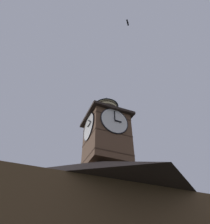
% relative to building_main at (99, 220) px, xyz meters
% --- Properties ---
extents(building_main, '(15.62, 10.83, 8.36)m').
position_rel_building_main_xyz_m(building_main, '(0.00, 0.00, 0.00)').
color(building_main, brown).
rests_on(building_main, ground_plane).
extents(clock_tower, '(4.13, 4.13, 7.77)m').
position_rel_building_main_xyz_m(clock_tower, '(-0.87, -0.82, 7.39)').
color(clock_tower, brown).
rests_on(clock_tower, building_main).
extents(pine_tree_behind, '(5.34, 5.34, 17.98)m').
position_rel_building_main_xyz_m(pine_tree_behind, '(-1.70, -8.14, 3.61)').
color(pine_tree_behind, '#473323').
rests_on(pine_tree_behind, ground_plane).
extents(moon, '(2.29, 2.29, 2.29)m').
position_rel_building_main_xyz_m(moon, '(-13.70, -31.32, 11.58)').
color(moon, silver).
extents(flying_bird_high, '(0.55, 0.59, 0.12)m').
position_rel_building_main_xyz_m(flying_bird_high, '(-0.75, 5.06, 17.30)').
color(flying_bird_high, black).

